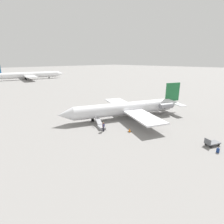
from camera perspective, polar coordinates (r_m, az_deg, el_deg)
The scene contains 8 objects.
ground_plane at distance 38.33m, azimuth 4.23°, elevation -1.83°, with size 600.00×600.00×0.00m, color gray.
airplane_main at distance 38.11m, azimuth 5.58°, elevation 1.34°, with size 27.32×21.29×7.04m.
airplane_far_center at distance 125.54m, azimuth -25.30°, elevation 10.90°, with size 42.68×32.79×9.47m.
boarding_stairs at distance 32.54m, azimuth -3.64°, elevation -4.56°, with size 2.54×4.08×1.74m.
passenger at distance 30.72m, azimuth -2.83°, elevation -4.61°, with size 0.45×0.57×1.74m.
luggage_cart at distance 29.88m, azimuth 29.83°, elevation -8.71°, with size 2.46×1.89×1.22m.
suitcase at distance 28.31m, azimuth 31.31°, elevation -10.63°, with size 0.23×0.37×0.88m.
traffic_cone_near_stairs at distance 30.91m, azimuth 5.76°, elevation -5.94°, with size 0.60×0.60×0.66m.
Camera 1 is at (27.40, 23.88, 12.17)m, focal length 28.00 mm.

